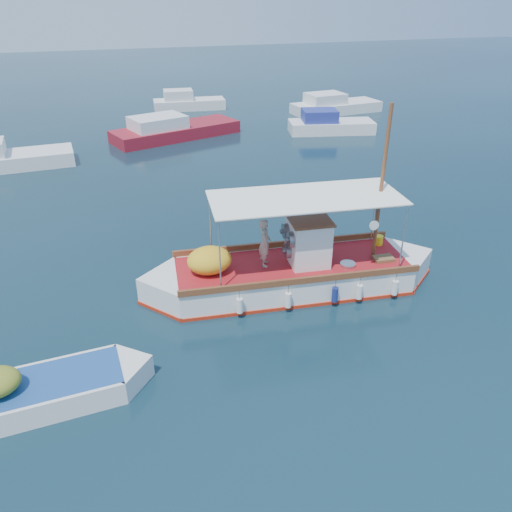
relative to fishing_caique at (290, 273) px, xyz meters
name	(u,v)px	position (x,y,z in m)	size (l,w,h in m)	color
ground	(299,298)	(0.05, -0.74, -0.55)	(160.00, 160.00, 0.00)	black
fishing_caique	(290,273)	(0.00, 0.00, 0.00)	(10.19, 3.63, 6.25)	white
dinghy	(31,396)	(-8.00, -3.17, -0.25)	(5.88, 1.93, 1.44)	white
bg_boat_n	(173,131)	(-0.56, 20.44, -0.05)	(9.09, 5.31, 1.80)	maroon
bg_boat_ne	(329,125)	(10.17, 18.53, -0.05)	(6.23, 3.45, 1.80)	silver
bg_boat_e	(334,106)	(13.31, 24.22, -0.05)	(7.52, 3.33, 1.80)	silver
bg_boat_far_n	(187,103)	(2.14, 29.22, -0.05)	(6.04, 2.55, 1.80)	silver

